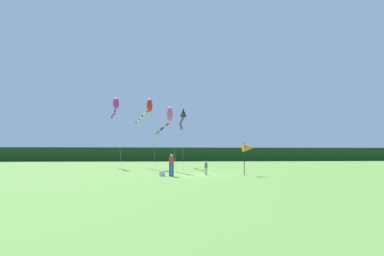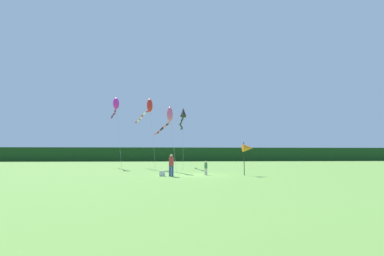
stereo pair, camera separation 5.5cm
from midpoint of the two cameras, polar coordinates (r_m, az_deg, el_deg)
ground_plane at (r=24.40m, az=1.13°, el=-9.73°), size 120.00×120.00×0.00m
distant_treeline at (r=69.26m, az=-2.39°, el=-5.49°), size 108.00×2.41×3.39m
person_adult at (r=22.88m, az=-4.26°, el=-7.44°), size 0.40×0.40×1.83m
person_child at (r=24.33m, az=2.97°, el=-8.12°), size 0.27×0.27×1.23m
cooler_box at (r=23.30m, az=-6.16°, el=-9.37°), size 0.46×0.34×0.44m
banner_flag_pole at (r=24.46m, az=11.57°, el=-4.14°), size 0.90×0.70×2.88m
kite_black at (r=36.06m, az=-1.87°, el=2.75°), size 0.83×8.45×7.95m
kite_magenta at (r=38.25m, az=-15.51°, el=4.65°), size 3.38×9.01×9.47m
kite_red at (r=35.68m, az=-9.01°, el=4.25°), size 3.38×6.66×8.90m
kite_rainbow at (r=29.53m, az=-4.94°, el=2.21°), size 2.68×7.43×6.89m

